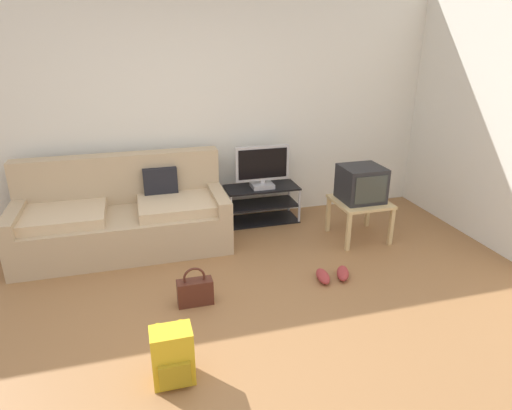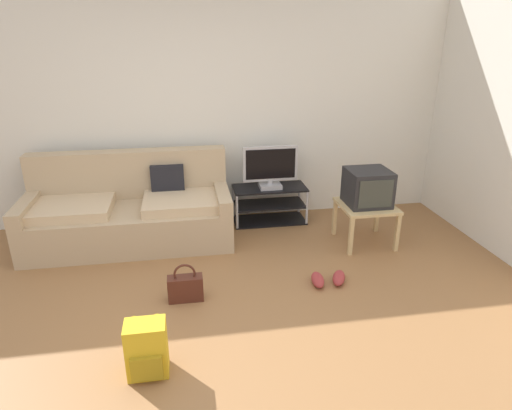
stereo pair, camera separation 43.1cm
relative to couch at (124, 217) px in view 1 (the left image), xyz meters
name	(u,v)px [view 1 (the left image)]	position (x,y,z in m)	size (l,w,h in m)	color
ground_plane	(228,346)	(0.70, -1.88, -0.34)	(9.00, 9.80, 0.02)	olive
wall_back	(179,107)	(0.70, 0.57, 1.02)	(9.00, 0.10, 2.70)	silver
couch	(124,217)	(0.00, 0.00, 0.00)	(2.13, 0.90, 0.93)	tan
tv_stand	(262,204)	(1.58, 0.26, -0.11)	(0.86, 0.40, 0.43)	black
flat_tv	(262,167)	(1.58, 0.24, 0.35)	(0.64, 0.22, 0.50)	#B2B2B7
side_table	(360,206)	(2.48, -0.48, 0.05)	(0.56, 0.56, 0.44)	tan
crt_tv	(361,184)	(2.48, -0.47, 0.30)	(0.43, 0.42, 0.37)	#232326
backpack	(173,356)	(0.28, -2.13, -0.14)	(0.27, 0.26, 0.39)	gold
handbag	(195,291)	(0.55, -1.29, -0.21)	(0.30, 0.12, 0.34)	#4C2319
sneakers_pair	(333,275)	(1.83, -1.23, -0.29)	(0.37, 0.27, 0.09)	#993333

